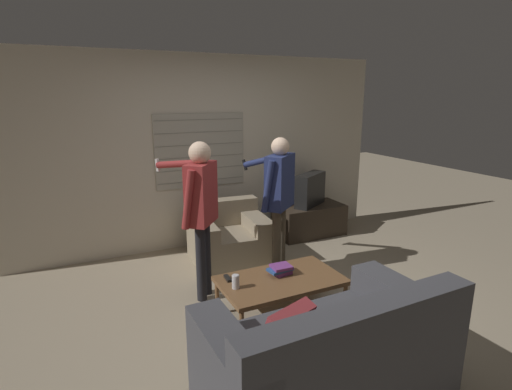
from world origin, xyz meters
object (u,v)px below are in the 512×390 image
Objects in this scene: armchair_beige at (228,237)px; person_left_standing at (200,202)px; coffee_table at (281,282)px; couch_blue at (328,359)px; floor_fan at (270,237)px; soda_can at (236,282)px; book_stack at (281,269)px; tv at (310,189)px; spare_remote at (228,278)px; person_right_standing at (279,190)px.

armchair_beige is 1.23m from person_left_standing.
armchair_beige is 0.88× the size of coffee_table.
couch_blue reaches higher than floor_fan.
book_stack is at bearing 8.92° from soda_can.
couch_blue is 1.22m from book_stack.
tv reaches higher than spare_remote.
floor_fan is (1.26, 0.90, -0.86)m from person_left_standing.
person_left_standing is 12.13× the size of spare_remote.
spare_remote is (-1.93, -1.59, -0.29)m from tv.
armchair_beige reaches higher than book_stack.
person_right_standing is at bearing 43.14° from soda_can.
couch_blue is 13.12× the size of soda_can.
armchair_beige is at bearing -170.67° from floor_fan.
person_right_standing is (0.96, 0.15, -0.01)m from person_left_standing.
armchair_beige is 0.62× the size of person_right_standing.
soda_can reaches higher than spare_remote.
armchair_beige reaches higher than soda_can.
person_right_standing reaches higher than couch_blue.
coffee_table is 0.49m from spare_remote.
couch_blue is 1.03× the size of person_left_standing.
person_right_standing is 6.49× the size of book_stack.
tv is at bearing -20.79° from person_left_standing.
soda_can is at bearing -171.08° from book_stack.
armchair_beige is at bearing -18.35° from tv.
soda_can is at bearing -85.36° from spare_remote.
soda_can is (-0.88, -0.82, -0.56)m from person_right_standing.
book_stack is at bearing 18.70° from tv.
armchair_beige is 1.51m from tv.
couch_blue is at bearing -130.53° from person_left_standing.
soda_can is (-0.52, -1.46, 0.16)m from armchair_beige.
person_right_standing is 4.55× the size of floor_fan.
coffee_table is 8.98× the size of soda_can.
tv is at bearing 43.84° from spare_remote.
couch_blue is 1.92m from person_left_standing.
floor_fan is (0.68, 1.49, -0.27)m from book_stack.
floor_fan is (0.97, 2.67, -0.18)m from couch_blue.
soda_can is (-0.50, -0.08, 0.02)m from book_stack.
couch_blue is 2.85m from floor_fan.
coffee_table is at bearing -117.66° from book_stack.
soda_can is 1.98m from floor_fan.
book_stack is 1.84× the size of spare_remote.
spare_remote is (0.08, -0.48, -0.62)m from person_left_standing.
floor_fan is (-0.76, -0.21, -0.53)m from tv.
person_left_standing is at bearing 98.01° from couch_blue.
tv is (1.42, 0.32, 0.40)m from armchair_beige.
person_left_standing reaches higher than person_right_standing.
couch_blue is at bearing 27.87° from tv.
book_stack is 0.70× the size of floor_fan.
couch_blue reaches higher than spare_remote.
person_left_standing reaches higher than floor_fan.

